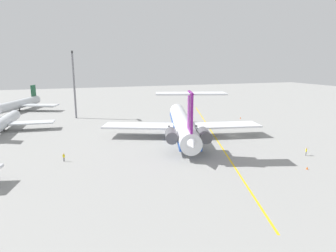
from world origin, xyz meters
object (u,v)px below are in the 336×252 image
object	(u,v)px
main_jetliner	(183,124)
ground_crew_near_nose	(64,156)
ground_crew_near_tail	(306,150)
safety_cone_nose	(307,168)
safety_cone_wingtip	(240,118)
light_mast	(74,82)
airliner_mid_right	(4,122)
airliner_far_right	(18,104)

from	to	relation	value
main_jetliner	ground_crew_near_nose	bearing A→B (deg)	124.57
main_jetliner	ground_crew_near_tail	bearing A→B (deg)	-121.88
ground_crew_near_nose	safety_cone_nose	world-z (taller)	ground_crew_near_nose
safety_cone_wingtip	light_mast	world-z (taller)	light_mast
airliner_mid_right	airliner_far_right	world-z (taller)	airliner_far_right
ground_crew_near_nose	light_mast	bearing A→B (deg)	8.99
ground_crew_near_nose	main_jetliner	bearing A→B (deg)	-58.37
light_mast	ground_crew_near_nose	bearing A→B (deg)	174.86
ground_crew_near_nose	ground_crew_near_tail	bearing A→B (deg)	-90.81
airliner_far_right	light_mast	world-z (taller)	light_mast
airliner_mid_right	light_mast	world-z (taller)	light_mast
main_jetliner	safety_cone_nose	distance (m)	32.30
safety_cone_nose	ground_crew_near_tail	bearing A→B (deg)	-42.64
main_jetliner	safety_cone_wingtip	bearing A→B (deg)	-40.76
ground_crew_near_nose	safety_cone_wingtip	size ratio (longest dim) A/B	3.11
ground_crew_near_tail	safety_cone_wingtip	distance (m)	42.50
safety_cone_nose	safety_cone_wingtip	size ratio (longest dim) A/B	1.00
airliner_mid_right	airliner_far_right	xyz separation A→B (m)	(36.89, 1.00, 0.32)
safety_cone_wingtip	light_mast	size ratio (longest dim) A/B	0.02
ground_crew_near_nose	light_mast	xyz separation A→B (m)	(48.34, -4.35, 11.83)
ground_crew_near_tail	safety_cone_nose	distance (m)	9.15
safety_cone_wingtip	light_mast	bearing A→B (deg)	69.84
airliner_mid_right	safety_cone_nose	world-z (taller)	airliner_mid_right
airliner_mid_right	ground_crew_near_tail	bearing A→B (deg)	-120.54
airliner_far_right	light_mast	distance (m)	33.44
ground_crew_near_tail	ground_crew_near_nose	bearing A→B (deg)	-155.65
safety_cone_wingtip	ground_crew_near_tail	bearing A→B (deg)	166.02
airliner_far_right	safety_cone_wingtip	distance (m)	88.34
airliner_mid_right	ground_crew_near_tail	xyz separation A→B (m)	(-47.98, -65.50, -1.38)
main_jetliner	light_mast	world-z (taller)	light_mast
airliner_far_right	safety_cone_wingtip	size ratio (longest dim) A/B	56.50
ground_crew_near_nose	safety_cone_wingtip	distance (m)	65.79
ground_crew_near_tail	airliner_far_right	bearing A→B (deg)	167.37
safety_cone_wingtip	light_mast	xyz separation A→B (m)	(20.24, 55.12, 12.64)
main_jetliner	ground_crew_near_nose	world-z (taller)	main_jetliner
ground_crew_near_nose	safety_cone_nose	bearing A→B (deg)	-100.61
airliner_far_right	ground_crew_near_nose	distance (m)	73.82
main_jetliner	safety_cone_nose	size ratio (longest dim) A/B	85.14
light_mast	safety_cone_nose	bearing A→B (deg)	-150.43
ground_crew_near_nose	light_mast	world-z (taller)	light_mast
safety_cone_wingtip	airliner_far_right	bearing A→B (deg)	60.38
airliner_far_right	main_jetliner	bearing A→B (deg)	58.56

